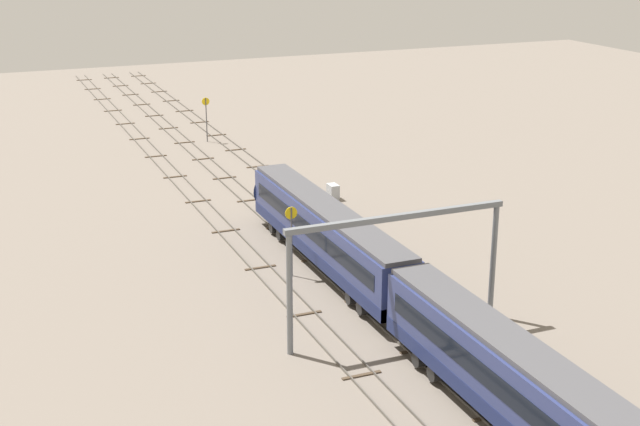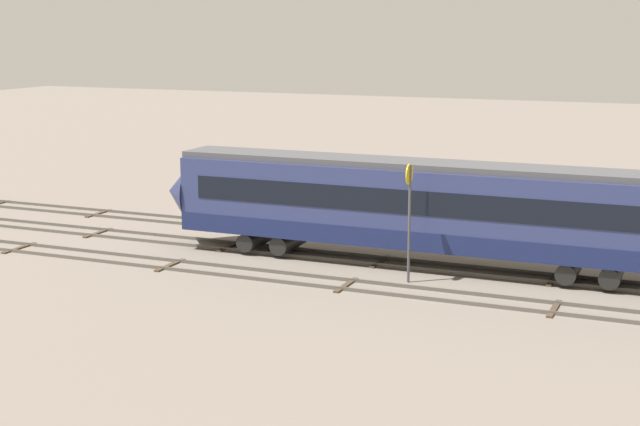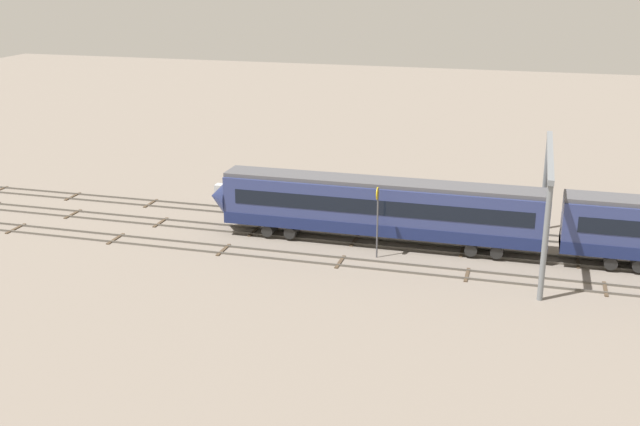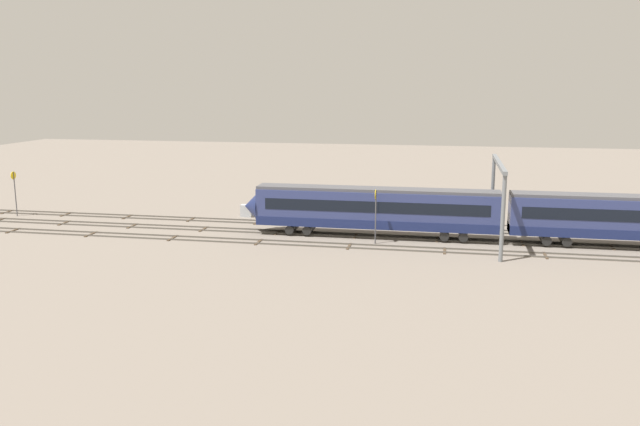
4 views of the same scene
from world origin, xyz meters
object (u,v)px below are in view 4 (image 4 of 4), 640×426
object	(u,v)px
speed_sign_mid_trackside	(15,187)
relay_cabinet	(246,211)
speed_sign_near_foreground	(376,209)
overhead_gantry	(498,184)

from	to	relation	value
speed_sign_mid_trackside	relay_cabinet	distance (m)	26.83
speed_sign_near_foreground	relay_cabinet	bearing A→B (deg)	-32.37
speed_sign_near_foreground	speed_sign_mid_trackside	size ratio (longest dim) A/B	1.01
overhead_gantry	speed_sign_near_foreground	world-z (taller)	overhead_gantry
overhead_gantry	speed_sign_mid_trackside	world-z (taller)	overhead_gantry
overhead_gantry	relay_cabinet	distance (m)	28.82
speed_sign_mid_trackside	speed_sign_near_foreground	bearing A→B (deg)	172.65
speed_sign_near_foreground	relay_cabinet	size ratio (longest dim) A/B	3.74
relay_cabinet	overhead_gantry	bearing A→B (deg)	164.48
overhead_gantry	speed_sign_near_foreground	bearing A→B (deg)	12.64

